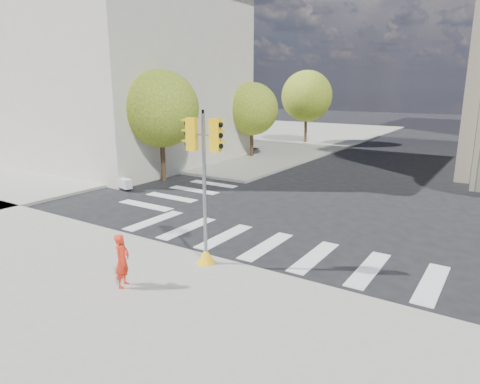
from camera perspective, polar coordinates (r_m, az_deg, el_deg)
ground at (r=16.80m, az=7.23°, el=-5.19°), size 160.00×160.00×0.00m
sidewalk_far_left at (r=48.74m, az=-0.63°, el=7.60°), size 28.00×40.00×0.15m
classical_building at (r=34.91m, az=-17.82°, el=14.90°), size 19.00×15.00×12.70m
tree_lw_near at (r=25.25m, az=-10.52°, el=10.84°), size 4.40×4.40×6.41m
tree_lw_mid at (r=33.26m, az=1.60°, el=11.00°), size 4.00×4.00×5.77m
tree_lw_far at (r=42.08m, az=8.89°, el=12.52°), size 4.80×4.80×6.95m
traffic_signal at (r=12.80m, az=-4.72°, el=-1.22°), size 1.08×0.56×4.68m
photographer at (r=12.11m, az=-15.44°, el=-8.81°), size 0.53×0.64×1.49m
planter_wall at (r=26.02m, az=-17.56°, el=2.05°), size 5.88×2.05×0.50m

